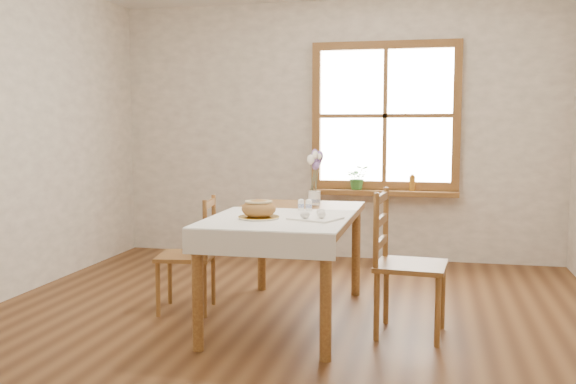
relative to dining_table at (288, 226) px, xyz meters
name	(u,v)px	position (x,y,z in m)	size (l,w,h in m)	color
ground	(278,332)	(0.00, -0.30, -0.66)	(5.00, 5.00, 0.00)	brown
room_walls	(278,70)	(0.00, -0.30, 1.04)	(4.60, 5.10, 2.65)	white
window	(385,116)	(0.50, 2.17, 0.79)	(1.46, 0.08, 1.46)	olive
window_sill	(383,193)	(0.50, 2.10, 0.03)	(1.46, 0.20, 0.05)	olive
dining_table	(288,226)	(0.00, 0.00, 0.00)	(0.90, 1.60, 0.75)	olive
table_linen	(278,219)	(0.00, -0.30, 0.09)	(0.91, 0.99, 0.01)	white
chair_left	(186,254)	(-0.77, 0.04, -0.25)	(0.39, 0.41, 0.84)	olive
chair_right	(411,263)	(0.85, -0.15, -0.19)	(0.44, 0.46, 0.94)	olive
bread_plate	(259,218)	(-0.12, -0.34, 0.10)	(0.26, 0.26, 0.01)	white
bread_loaf	(259,207)	(-0.12, -0.34, 0.17)	(0.22, 0.22, 0.12)	#B0793E
egg_napkin	(315,218)	(0.25, -0.30, 0.10)	(0.29, 0.25, 0.01)	white
eggs	(315,214)	(0.25, -0.30, 0.13)	(0.22, 0.20, 0.05)	white
salt_shaker	(301,205)	(0.07, 0.11, 0.14)	(0.04, 0.04, 0.08)	white
pepper_shaker	(309,205)	(0.13, 0.09, 0.14)	(0.05, 0.05, 0.09)	white
flower_vase	(314,199)	(0.10, 0.47, 0.14)	(0.09, 0.09, 0.10)	white
lavender_bouquet	(314,172)	(0.10, 0.47, 0.34)	(0.16, 0.16, 0.31)	#7F5FA8
potted_plant	(358,180)	(0.24, 2.10, 0.14)	(0.22, 0.24, 0.19)	#377A30
amber_bottle	(412,182)	(0.78, 2.10, 0.13)	(0.06, 0.06, 0.16)	#A0661D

